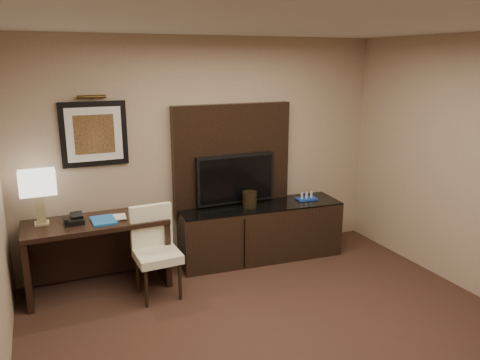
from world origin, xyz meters
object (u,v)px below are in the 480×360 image
desk_chair (157,255)px  table_lamp (39,195)px  desk_phone (74,219)px  desk (98,255)px  minibar_tray (307,196)px  credenza (260,231)px  tv (235,179)px  ice_bucket (250,199)px

desk_chair → table_lamp: size_ratio=1.49×
desk_chair → desk_phone: bearing=149.5°
desk → minibar_tray: 2.62m
credenza → desk_phone: (-2.18, -0.06, 0.48)m
table_lamp → tv: bearing=2.3°
tv → minibar_tray: (0.91, -0.18, -0.28)m
table_lamp → ice_bucket: size_ratio=3.17×
desk_phone → desk_chair: bearing=-30.8°
tv → credenza: bearing=-27.2°
table_lamp → ice_bucket: 2.34m
table_lamp → ice_bucket: (2.32, -0.09, -0.30)m
credenza → tv: 0.74m
tv → desk: bearing=-173.6°
ice_bucket → credenza: bearing=12.5°
credenza → table_lamp: bearing=-176.6°
desk → tv: tv is taller
desk_chair → desk_phone: (-0.76, 0.41, 0.37)m
desk → minibar_tray: size_ratio=5.67×
desk_phone → ice_bucket: bearing=-1.7°
desk → credenza: size_ratio=0.72×
desk_chair → minibar_tray: (2.05, 0.44, 0.28)m
desk_phone → minibar_tray: size_ratio=0.75×
credenza → table_lamp: (-2.48, 0.05, 0.75)m
desk → desk_chair: desk_chair is taller
desk → minibar_tray: (2.60, 0.01, 0.35)m
ice_bucket → minibar_tray: 0.80m
table_lamp → desk_phone: bearing=-20.4°
tv → table_lamp: (-2.21, -0.09, 0.07)m
desk → desk_chair: (0.55, -0.42, 0.07)m
tv → desk_phone: 1.92m
tv → table_lamp: table_lamp is taller
desk_chair → credenza: bearing=16.2°
credenza → desk_phone: bearing=-173.7°
credenza → minibar_tray: size_ratio=7.82×
desk → desk_chair: size_ratio=1.58×
credenza → minibar_tray: bearing=1.2°
desk_phone → minibar_tray: bearing=-2.0°
desk_chair → ice_bucket: (1.25, 0.44, 0.33)m
table_lamp → desk_phone: size_ratio=3.24×
tv → ice_bucket: size_ratio=5.10×
table_lamp → minibar_tray: (3.12, -0.09, -0.35)m
table_lamp → minibar_tray: 3.14m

